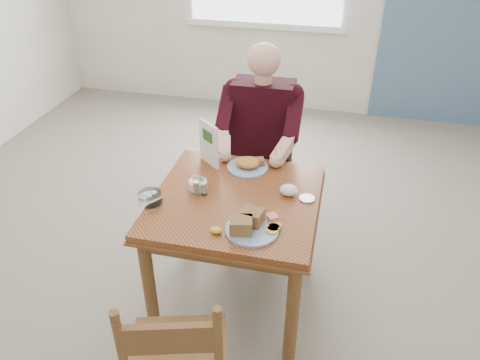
% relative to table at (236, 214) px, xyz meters
% --- Properties ---
extents(floor, '(6.00, 6.00, 0.00)m').
position_rel_table_xyz_m(floor, '(0.00, 0.00, -0.64)').
color(floor, '#71695B').
rests_on(floor, ground).
extents(lemon_wedge, '(0.06, 0.05, 0.03)m').
position_rel_table_xyz_m(lemon_wedge, '(-0.02, -0.32, 0.13)').
color(lemon_wedge, gold).
rests_on(lemon_wedge, table).
extents(napkin, '(0.12, 0.11, 0.06)m').
position_rel_table_xyz_m(napkin, '(0.28, 0.09, 0.14)').
color(napkin, white).
rests_on(napkin, table).
extents(metal_dish, '(0.09, 0.09, 0.01)m').
position_rel_table_xyz_m(metal_dish, '(0.38, 0.07, 0.12)').
color(metal_dish, silver).
rests_on(metal_dish, table).
extents(table, '(0.92, 0.92, 0.75)m').
position_rel_table_xyz_m(table, '(0.00, 0.00, 0.00)').
color(table, brown).
rests_on(table, ground).
extents(chair_far, '(0.42, 0.42, 0.95)m').
position_rel_table_xyz_m(chair_far, '(0.00, 0.80, -0.16)').
color(chair_far, brown).
rests_on(chair_far, ground).
extents(diner, '(0.53, 0.56, 1.39)m').
position_rel_table_xyz_m(diner, '(0.00, 0.71, 0.17)').
color(diner, tan).
rests_on(diner, chair_far).
extents(near_plate, '(0.29, 0.28, 0.09)m').
position_rel_table_xyz_m(near_plate, '(0.14, -0.26, 0.14)').
color(near_plate, white).
rests_on(near_plate, table).
extents(far_plate, '(0.32, 0.32, 0.07)m').
position_rel_table_xyz_m(far_plate, '(0.00, 0.32, 0.14)').
color(far_plate, white).
rests_on(far_plate, table).
extents(caddy, '(0.11, 0.11, 0.08)m').
position_rel_table_xyz_m(caddy, '(-0.23, 0.03, 0.14)').
color(caddy, white).
rests_on(caddy, table).
extents(shakers, '(0.08, 0.04, 0.08)m').
position_rel_table_xyz_m(shakers, '(-0.20, -0.01, 0.15)').
color(shakers, white).
rests_on(shakers, table).
extents(creamer, '(0.14, 0.14, 0.06)m').
position_rel_table_xyz_m(creamer, '(-0.44, -0.15, 0.14)').
color(creamer, white).
rests_on(creamer, table).
extents(menu, '(0.15, 0.13, 0.28)m').
position_rel_table_xyz_m(menu, '(-0.24, 0.32, 0.25)').
color(menu, white).
rests_on(menu, table).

